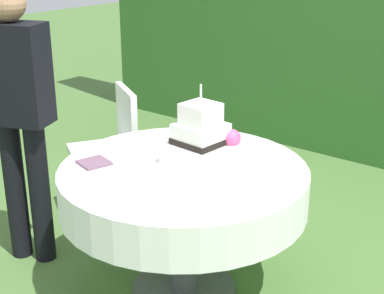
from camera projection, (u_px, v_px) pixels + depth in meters
The scene contains 10 objects.
ground_plane at pixel (184, 288), 3.16m from camera, with size 20.00×20.00×0.00m, color #476B33.
cake_table at pixel (184, 189), 2.95m from camera, with size 1.27×1.27×0.72m.
wedding_cake at pixel (202, 141), 2.92m from camera, with size 0.33×0.33×0.42m.
serving_plate_near at pixel (124, 194), 2.60m from camera, with size 0.11×0.11×0.01m, color white.
serving_plate_far at pixel (229, 143), 3.23m from camera, with size 0.10×0.10×0.01m, color white.
serving_plate_left at pixel (180, 192), 2.62m from camera, with size 0.14×0.14×0.01m, color white.
serving_plate_right at pixel (247, 183), 2.71m from camera, with size 0.13×0.13×0.01m, color white.
napkin_stack at pixel (94, 163), 2.95m from camera, with size 0.14×0.14×0.01m, color #6B4C60.
garden_chair at pixel (113, 141), 3.81m from camera, with size 0.55×0.55×0.89m.
standing_person at pixel (18, 109), 3.16m from camera, with size 0.41×0.32×1.60m.
Camera 1 is at (1.70, -2.08, 1.85)m, focal length 53.74 mm.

